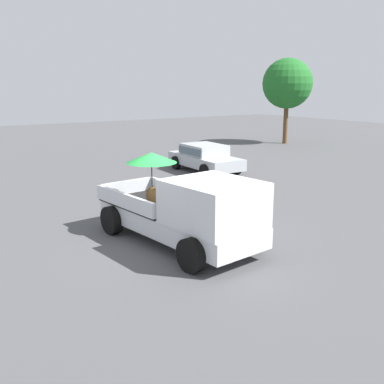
{
  "coord_description": "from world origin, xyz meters",
  "views": [
    {
      "loc": [
        9.58,
        -6.05,
        4.09
      ],
      "look_at": [
        -0.76,
        0.99,
        1.1
      ],
      "focal_mm": 41.7,
      "sensor_mm": 36.0,
      "label": 1
    }
  ],
  "objects": [
    {
      "name": "parked_sedan_near",
      "position": [
        -7.78,
        6.52,
        0.74
      ],
      "size": [
        4.39,
        2.17,
        1.33
      ],
      "rotation": [
        0.0,
        0.0,
        -0.06
      ],
      "color": "black",
      "rests_on": "ground"
    },
    {
      "name": "pickup_truck_main",
      "position": [
        0.42,
        0.04,
        0.99
      ],
      "size": [
        5.22,
        2.68,
        2.31
      ],
      "rotation": [
        0.0,
        0.0,
        0.1
      ],
      "color": "black",
      "rests_on": "ground"
    },
    {
      "name": "tree_by_lot",
      "position": [
        -13.41,
        17.78,
        4.23
      ],
      "size": [
        3.53,
        3.53,
        6.01
      ],
      "color": "brown",
      "rests_on": "ground"
    },
    {
      "name": "ground_plane",
      "position": [
        0.0,
        0.0,
        0.0
      ],
      "size": [
        80.0,
        80.0,
        0.0
      ],
      "primitive_type": "plane",
      "color": "#4C4C4F"
    }
  ]
}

